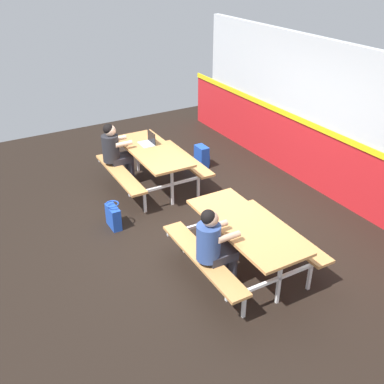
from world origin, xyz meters
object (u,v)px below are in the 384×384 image
(picnic_table_right, at_px, (245,235))
(backpack_dark, at_px, (202,157))
(student_further, at_px, (214,243))
(picnic_table_left, at_px, (153,158))
(student_nearer, at_px, (115,150))
(laptop_silver, at_px, (148,142))
(tote_bag_bright, at_px, (113,216))

(picnic_table_right, xyz_separation_m, backpack_dark, (-3.05, 1.19, -0.36))
(student_further, bearing_deg, backpack_dark, 151.10)
(picnic_table_left, relative_size, backpack_dark, 4.21)
(picnic_table_right, distance_m, backpack_dark, 3.30)
(student_nearer, bearing_deg, laptop_silver, 77.34)
(picnic_table_right, height_order, tote_bag_bright, picnic_table_right)
(picnic_table_right, height_order, student_nearer, student_nearer)
(picnic_table_left, height_order, tote_bag_bright, picnic_table_left)
(picnic_table_left, bearing_deg, student_further, -10.88)
(student_further, relative_size, tote_bag_bright, 2.81)
(picnic_table_left, relative_size, tote_bag_bright, 4.31)
(picnic_table_right, height_order, laptop_silver, laptop_silver)
(picnic_table_left, relative_size, laptop_silver, 5.73)
(picnic_table_right, relative_size, backpack_dark, 4.21)
(student_further, bearing_deg, picnic_table_left, 169.12)
(picnic_table_left, distance_m, tote_bag_bright, 1.49)
(picnic_table_right, bearing_deg, picnic_table_left, -179.92)
(laptop_silver, bearing_deg, picnic_table_right, -0.70)
(student_nearer, distance_m, backpack_dark, 1.82)
(picnic_table_left, xyz_separation_m, laptop_silver, (-0.26, 0.04, 0.21))
(student_further, xyz_separation_m, backpack_dark, (-3.16, 1.75, -0.49))
(student_further, xyz_separation_m, laptop_silver, (-3.15, 0.60, 0.08))
(backpack_dark, height_order, tote_bag_bright, backpack_dark)
(laptop_silver, height_order, tote_bag_bright, laptop_silver)
(student_nearer, xyz_separation_m, laptop_silver, (0.13, 0.59, 0.08))
(student_further, height_order, backpack_dark, student_further)
(picnic_table_right, height_order, student_further, student_further)
(laptop_silver, relative_size, backpack_dark, 0.73)
(picnic_table_right, xyz_separation_m, laptop_silver, (-3.04, 0.04, 0.21))
(laptop_silver, bearing_deg, student_nearer, -102.66)
(student_nearer, height_order, student_further, same)
(picnic_table_left, xyz_separation_m, picnic_table_right, (2.77, 0.00, 0.00))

